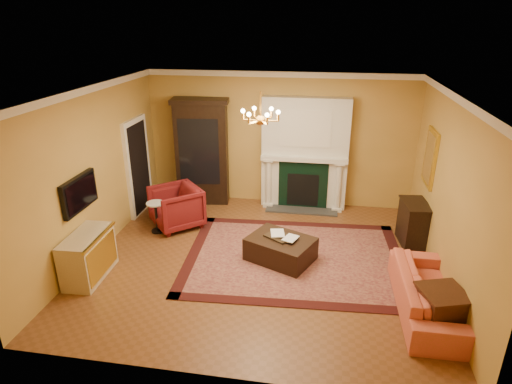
% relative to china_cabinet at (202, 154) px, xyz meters
% --- Properties ---
extents(floor, '(6.00, 5.50, 0.02)m').
position_rel_china_cabinet_xyz_m(floor, '(1.73, -2.49, -1.17)').
color(floor, brown).
rests_on(floor, ground).
extents(ceiling, '(6.00, 5.50, 0.02)m').
position_rel_china_cabinet_xyz_m(ceiling, '(1.73, -2.49, 1.85)').
color(ceiling, white).
rests_on(ceiling, wall_back).
extents(wall_back, '(6.00, 0.02, 3.00)m').
position_rel_china_cabinet_xyz_m(wall_back, '(1.73, 0.27, 0.34)').
color(wall_back, gold).
rests_on(wall_back, floor).
extents(wall_front, '(6.00, 0.02, 3.00)m').
position_rel_china_cabinet_xyz_m(wall_front, '(1.73, -5.25, 0.34)').
color(wall_front, gold).
rests_on(wall_front, floor).
extents(wall_left, '(0.02, 5.50, 3.00)m').
position_rel_china_cabinet_xyz_m(wall_left, '(-1.28, -2.49, 0.34)').
color(wall_left, gold).
rests_on(wall_left, floor).
extents(wall_right, '(0.02, 5.50, 3.00)m').
position_rel_china_cabinet_xyz_m(wall_right, '(4.74, -2.49, 0.34)').
color(wall_right, gold).
rests_on(wall_right, floor).
extents(fireplace, '(1.90, 0.70, 2.50)m').
position_rel_china_cabinet_xyz_m(fireplace, '(2.33, 0.08, 0.04)').
color(fireplace, silver).
rests_on(fireplace, wall_back).
extents(crown_molding, '(6.00, 5.50, 0.12)m').
position_rel_china_cabinet_xyz_m(crown_molding, '(1.73, -1.53, 1.78)').
color(crown_molding, white).
rests_on(crown_molding, ceiling).
extents(doorway, '(0.08, 1.05, 2.10)m').
position_rel_china_cabinet_xyz_m(doorway, '(-1.22, -0.79, -0.11)').
color(doorway, white).
rests_on(doorway, wall_left).
extents(tv_panel, '(0.09, 0.95, 0.58)m').
position_rel_china_cabinet_xyz_m(tv_panel, '(-1.22, -3.09, 0.19)').
color(tv_panel, black).
rests_on(tv_panel, wall_left).
extents(gilt_mirror, '(0.06, 0.76, 1.05)m').
position_rel_china_cabinet_xyz_m(gilt_mirror, '(4.70, -1.09, 0.49)').
color(gilt_mirror, gold).
rests_on(gilt_mirror, wall_right).
extents(chandelier, '(0.63, 0.55, 0.53)m').
position_rel_china_cabinet_xyz_m(chandelier, '(1.73, -2.49, 1.45)').
color(chandelier, gold).
rests_on(chandelier, ceiling).
extents(oriental_rug, '(4.08, 3.16, 0.02)m').
position_rel_china_cabinet_xyz_m(oriental_rug, '(2.34, -2.31, -1.15)').
color(oriental_rug, '#470F1C').
rests_on(oriental_rug, floor).
extents(china_cabinet, '(1.22, 0.67, 2.32)m').
position_rel_china_cabinet_xyz_m(china_cabinet, '(0.00, 0.00, 0.00)').
color(china_cabinet, black).
rests_on(china_cabinet, floor).
extents(wingback_armchair, '(1.25, 1.26, 0.94)m').
position_rel_china_cabinet_xyz_m(wingback_armchair, '(-0.19, -1.41, -0.69)').
color(wingback_armchair, maroon).
rests_on(wingback_armchair, floor).
extents(pedestal_table, '(0.36, 0.36, 0.64)m').
position_rel_china_cabinet_xyz_m(pedestal_table, '(-0.50, -1.73, -0.79)').
color(pedestal_table, black).
rests_on(pedestal_table, floor).
extents(commode, '(0.54, 1.07, 0.78)m').
position_rel_china_cabinet_xyz_m(commode, '(-1.00, -3.46, -0.77)').
color(commode, beige).
rests_on(commode, floor).
extents(coral_sofa, '(0.63, 2.07, 0.81)m').
position_rel_china_cabinet_xyz_m(coral_sofa, '(4.37, -3.49, -0.76)').
color(coral_sofa, '#D44C43').
rests_on(coral_sofa, floor).
extents(end_table, '(0.68, 0.68, 0.63)m').
position_rel_china_cabinet_xyz_m(end_table, '(4.45, -3.96, -0.84)').
color(end_table, '#3A1B0F').
rests_on(end_table, floor).
extents(console_table, '(0.49, 0.77, 0.82)m').
position_rel_china_cabinet_xyz_m(console_table, '(4.51, -1.39, -0.75)').
color(console_table, black).
rests_on(console_table, floor).
extents(leather_ottoman, '(1.34, 1.19, 0.41)m').
position_rel_china_cabinet_xyz_m(leather_ottoman, '(2.09, -2.41, -0.94)').
color(leather_ottoman, black).
rests_on(leather_ottoman, oriental_rug).
extents(ottoman_tray, '(0.58, 0.55, 0.03)m').
position_rel_china_cabinet_xyz_m(ottoman_tray, '(2.06, -2.35, -0.72)').
color(ottoman_tray, black).
rests_on(ottoman_tray, leather_ottoman).
extents(book_a, '(0.24, 0.08, 0.32)m').
position_rel_china_cabinet_xyz_m(book_a, '(1.90, -2.33, -0.54)').
color(book_a, gray).
rests_on(book_a, ottoman_tray).
extents(book_b, '(0.21, 0.10, 0.30)m').
position_rel_china_cabinet_xyz_m(book_b, '(2.16, -2.41, -0.55)').
color(book_b, gray).
rests_on(book_b, ottoman_tray).
extents(topiary_left, '(0.18, 0.18, 0.48)m').
position_rel_china_cabinet_xyz_m(topiary_left, '(1.76, 0.04, 0.33)').
color(topiary_left, gray).
rests_on(topiary_left, fireplace).
extents(topiary_right, '(0.17, 0.17, 0.45)m').
position_rel_china_cabinet_xyz_m(topiary_right, '(3.04, 0.04, 0.32)').
color(topiary_right, gray).
rests_on(topiary_right, fireplace).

